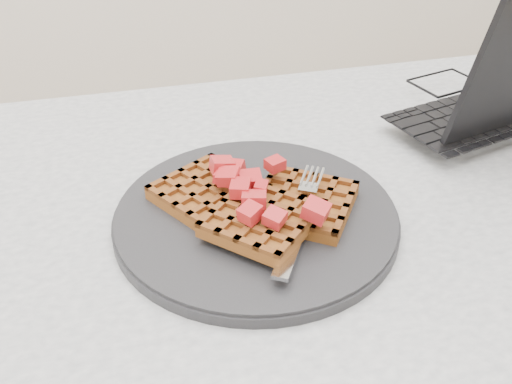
# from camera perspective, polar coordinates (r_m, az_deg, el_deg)

# --- Properties ---
(table) EXTENTS (1.20, 0.80, 0.75)m
(table) POSITION_cam_1_polar(r_m,az_deg,el_deg) (0.70, 3.81, -10.82)
(table) COLOR silver
(table) RESTS_ON ground
(plate) EXTENTS (0.31, 0.31, 0.02)m
(plate) POSITION_cam_1_polar(r_m,az_deg,el_deg) (0.62, 0.00, -2.43)
(plate) COLOR black
(plate) RESTS_ON table
(waffles) EXTENTS (0.23, 0.21, 0.03)m
(waffles) POSITION_cam_1_polar(r_m,az_deg,el_deg) (0.61, 0.10, -1.18)
(waffles) COLOR brown
(waffles) RESTS_ON plate
(strawberry_pile) EXTENTS (0.15, 0.15, 0.02)m
(strawberry_pile) POSITION_cam_1_polar(r_m,az_deg,el_deg) (0.59, 0.00, 1.11)
(strawberry_pile) COLOR maroon
(strawberry_pile) RESTS_ON waffles
(fork) EXTENTS (0.11, 0.17, 0.02)m
(fork) POSITION_cam_1_polar(r_m,az_deg,el_deg) (0.59, 4.56, -2.79)
(fork) COLOR silver
(fork) RESTS_ON plate
(laptop) EXTENTS (0.36, 0.30, 0.22)m
(laptop) POSITION_cam_1_polar(r_m,az_deg,el_deg) (0.89, 22.17, 9.03)
(laptop) COLOR black
(laptop) RESTS_ON table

